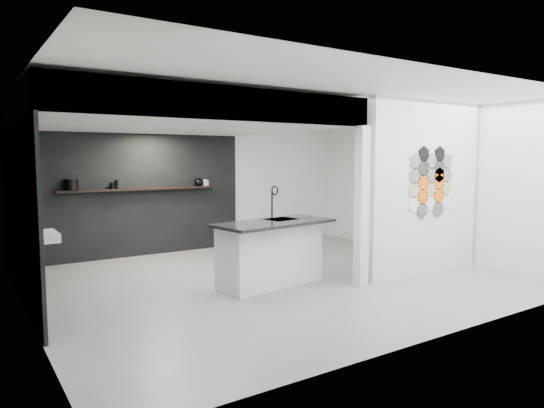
{
  "coord_description": "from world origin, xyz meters",
  "views": [
    {
      "loc": [
        -4.16,
        -6.18,
        1.89
      ],
      "look_at": [
        0.1,
        0.3,
        1.15
      ],
      "focal_mm": 32.0,
      "sensor_mm": 36.0,
      "label": 1
    }
  ],
  "objects_px": {
    "bottle_dark": "(116,184)",
    "utensil_cup": "(112,186)",
    "kitchen_island": "(271,252)",
    "kettle": "(199,182)",
    "glass_bowl": "(205,183)",
    "wall_basin": "(41,237)",
    "glass_vase": "(205,182)",
    "stockpot": "(71,185)",
    "partition_panel": "(425,188)"
  },
  "relations": [
    {
      "from": "kitchen_island",
      "to": "glass_vase",
      "type": "height_order",
      "value": "kitchen_island"
    },
    {
      "from": "kitchen_island",
      "to": "wall_basin",
      "type": "bearing_deg",
      "value": 152.35
    },
    {
      "from": "kitchen_island",
      "to": "kettle",
      "type": "height_order",
      "value": "kettle"
    },
    {
      "from": "partition_panel",
      "to": "glass_bowl",
      "type": "distance_m",
      "value": 4.39
    },
    {
      "from": "wall_basin",
      "to": "kitchen_island",
      "type": "xyz_separation_m",
      "value": [
        2.95,
        -1.05,
        -0.36
      ]
    },
    {
      "from": "wall_basin",
      "to": "bottle_dark",
      "type": "distance_m",
      "value": 2.66
    },
    {
      "from": "wall_basin",
      "to": "stockpot",
      "type": "xyz_separation_m",
      "value": [
        0.8,
        2.07,
        0.57
      ]
    },
    {
      "from": "glass_bowl",
      "to": "glass_vase",
      "type": "relative_size",
      "value": 1.09
    },
    {
      "from": "utensil_cup",
      "to": "bottle_dark",
      "type": "bearing_deg",
      "value": 0.0
    },
    {
      "from": "kettle",
      "to": "glass_bowl",
      "type": "relative_size",
      "value": 1.28
    },
    {
      "from": "bottle_dark",
      "to": "partition_panel",
      "type": "bearing_deg",
      "value": -44.89
    },
    {
      "from": "kitchen_island",
      "to": "stockpot",
      "type": "distance_m",
      "value": 3.9
    },
    {
      "from": "wall_basin",
      "to": "glass_vase",
      "type": "relative_size",
      "value": 4.54
    },
    {
      "from": "glass_bowl",
      "to": "bottle_dark",
      "type": "bearing_deg",
      "value": 180.0
    },
    {
      "from": "glass_bowl",
      "to": "utensil_cup",
      "type": "distance_m",
      "value": 1.88
    },
    {
      "from": "partition_panel",
      "to": "glass_bowl",
      "type": "xyz_separation_m",
      "value": [
        -2.08,
        3.87,
        -0.03
      ]
    },
    {
      "from": "bottle_dark",
      "to": "wall_basin",
      "type": "bearing_deg",
      "value": -127.51
    },
    {
      "from": "glass_vase",
      "to": "stockpot",
      "type": "bearing_deg",
      "value": 180.0
    },
    {
      "from": "stockpot",
      "to": "partition_panel",
      "type": "bearing_deg",
      "value": -39.64
    },
    {
      "from": "stockpot",
      "to": "kettle",
      "type": "bearing_deg",
      "value": 0.0
    },
    {
      "from": "bottle_dark",
      "to": "utensil_cup",
      "type": "distance_m",
      "value": 0.08
    },
    {
      "from": "kitchen_island",
      "to": "glass_vase",
      "type": "distance_m",
      "value": 3.27
    },
    {
      "from": "kitchen_island",
      "to": "bottle_dark",
      "type": "distance_m",
      "value": 3.52
    },
    {
      "from": "stockpot",
      "to": "glass_bowl",
      "type": "bearing_deg",
      "value": 0.0
    },
    {
      "from": "glass_bowl",
      "to": "glass_vase",
      "type": "bearing_deg",
      "value": 0.0
    },
    {
      "from": "partition_panel",
      "to": "kitchen_island",
      "type": "xyz_separation_m",
      "value": [
        -2.51,
        0.75,
        -0.91
      ]
    },
    {
      "from": "partition_panel",
      "to": "kettle",
      "type": "relative_size",
      "value": 15.12
    },
    {
      "from": "wall_basin",
      "to": "kitchen_island",
      "type": "relative_size",
      "value": 0.31
    },
    {
      "from": "partition_panel",
      "to": "stockpot",
      "type": "distance_m",
      "value": 6.06
    },
    {
      "from": "partition_panel",
      "to": "utensil_cup",
      "type": "height_order",
      "value": "partition_panel"
    },
    {
      "from": "stockpot",
      "to": "kitchen_island",
      "type": "bearing_deg",
      "value": -55.34
    },
    {
      "from": "bottle_dark",
      "to": "stockpot",
      "type": "bearing_deg",
      "value": 180.0
    },
    {
      "from": "kitchen_island",
      "to": "glass_vase",
      "type": "relative_size",
      "value": 14.48
    },
    {
      "from": "kettle",
      "to": "bottle_dark",
      "type": "xyz_separation_m",
      "value": [
        -1.66,
        0.0,
        0.0
      ]
    },
    {
      "from": "bottle_dark",
      "to": "utensil_cup",
      "type": "xyz_separation_m",
      "value": [
        -0.07,
        0.0,
        -0.03
      ]
    },
    {
      "from": "glass_vase",
      "to": "bottle_dark",
      "type": "height_order",
      "value": "bottle_dark"
    },
    {
      "from": "kettle",
      "to": "glass_bowl",
      "type": "distance_m",
      "value": 0.15
    },
    {
      "from": "partition_panel",
      "to": "wall_basin",
      "type": "distance_m",
      "value": 5.78
    },
    {
      "from": "kitchen_island",
      "to": "stockpot",
      "type": "bearing_deg",
      "value": 116.61
    },
    {
      "from": "wall_basin",
      "to": "stockpot",
      "type": "bearing_deg",
      "value": 68.85
    },
    {
      "from": "stockpot",
      "to": "glass_vase",
      "type": "distance_m",
      "value": 2.59
    },
    {
      "from": "partition_panel",
      "to": "glass_bowl",
      "type": "relative_size",
      "value": 19.4
    },
    {
      "from": "utensil_cup",
      "to": "kitchen_island",
      "type": "bearing_deg",
      "value": -65.18
    },
    {
      "from": "partition_panel",
      "to": "stockpot",
      "type": "bearing_deg",
      "value": 140.36
    },
    {
      "from": "glass_bowl",
      "to": "bottle_dark",
      "type": "relative_size",
      "value": 0.86
    },
    {
      "from": "wall_basin",
      "to": "utensil_cup",
      "type": "relative_size",
      "value": 5.24
    },
    {
      "from": "bottle_dark",
      "to": "glass_bowl",
      "type": "bearing_deg",
      "value": 0.0
    },
    {
      "from": "partition_panel",
      "to": "bottle_dark",
      "type": "xyz_separation_m",
      "value": [
        -3.88,
        3.87,
        0.0
      ]
    },
    {
      "from": "wall_basin",
      "to": "glass_vase",
      "type": "bearing_deg",
      "value": 31.35
    },
    {
      "from": "wall_basin",
      "to": "kitchen_island",
      "type": "height_order",
      "value": "kitchen_island"
    }
  ]
}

